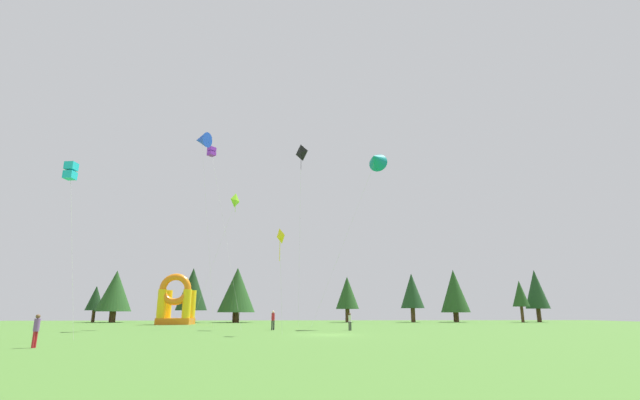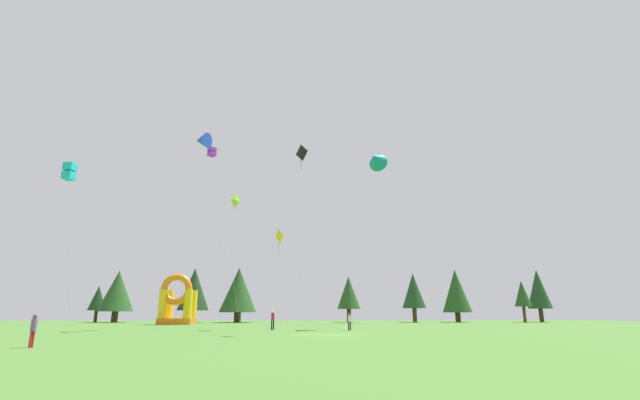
% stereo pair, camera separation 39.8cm
% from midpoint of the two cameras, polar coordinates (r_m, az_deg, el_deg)
% --- Properties ---
extents(ground_plane, '(120.00, 120.00, 0.00)m').
position_cam_midpoint_polar(ground_plane, '(34.69, 0.94, -16.99)').
color(ground_plane, '#47752D').
extents(kite_purple_box, '(5.40, 5.08, 20.41)m').
position_cam_midpoint_polar(kite_purple_box, '(53.66, -13.99, 6.02)').
color(kite_purple_box, purple).
rests_on(kite_purple_box, ground_plane).
extents(kite_blue_delta, '(2.95, 5.08, 21.04)m').
position_cam_midpoint_polar(kite_blue_delta, '(51.06, -15.19, 7.45)').
color(kite_blue_delta, blue).
rests_on(kite_blue_delta, ground_plane).
extents(kite_yellow_diamond, '(0.73, 1.82, 7.83)m').
position_cam_midpoint_polar(kite_yellow_diamond, '(35.07, -5.58, -4.88)').
color(kite_yellow_diamond, yellow).
rests_on(kite_yellow_diamond, ground_plane).
extents(kite_lime_diamond, '(4.42, 1.57, 14.35)m').
position_cam_midpoint_polar(kite_lime_diamond, '(50.58, -10.98, -0.21)').
color(kite_lime_diamond, '#8CD826').
rests_on(kite_lime_diamond, ground_plane).
extents(kite_black_diamond, '(1.32, 8.87, 20.11)m').
position_cam_midpoint_polar(kite_black_diamond, '(51.28, -2.75, 5.92)').
color(kite_black_diamond, black).
rests_on(kite_black_diamond, ground_plane).
extents(kite_cyan_box, '(2.14, 0.74, 11.47)m').
position_cam_midpoint_polar(kite_cyan_box, '(34.32, -29.74, 3.25)').
color(kite_cyan_box, '#19B7CC').
rests_on(kite_cyan_box, ground_plane).
extents(kite_teal_delta, '(8.70, 5.04, 19.89)m').
position_cam_midpoint_polar(kite_teal_delta, '(51.36, 6.99, 5.21)').
color(kite_teal_delta, '#0C7F7A').
rests_on(kite_teal_delta, ground_plane).
extents(person_left_edge, '(0.34, 0.34, 1.81)m').
position_cam_midpoint_polar(person_left_edge, '(44.29, -6.33, -14.92)').
color(person_left_edge, black).
rests_on(person_left_edge, ground_plane).
extents(person_far_side, '(0.31, 0.31, 1.59)m').
position_cam_midpoint_polar(person_far_side, '(42.86, 3.59, -15.18)').
color(person_far_side, black).
rests_on(person_far_side, ground_plane).
extents(person_midfield, '(0.32, 0.32, 1.57)m').
position_cam_midpoint_polar(person_midfield, '(26.30, -33.09, -13.63)').
color(person_midfield, '#B21E26').
rests_on(person_midfield, ground_plane).
extents(inflatable_yellow_castle, '(4.55, 4.11, 6.88)m').
position_cam_midpoint_polar(inflatable_yellow_castle, '(66.41, -18.23, -12.65)').
color(inflatable_yellow_castle, orange).
rests_on(inflatable_yellow_castle, ground_plane).
extents(tree_row_0, '(2.94, 2.94, 6.04)m').
position_cam_midpoint_polar(tree_row_0, '(85.84, -27.07, -11.20)').
color(tree_row_0, '#4C331E').
rests_on(tree_row_0, ground_plane).
extents(tree_row_1, '(5.64, 5.64, 8.53)m').
position_cam_midpoint_polar(tree_row_1, '(83.40, -25.00, -10.57)').
color(tree_row_1, '#4C331E').
rests_on(tree_row_1, ground_plane).
extents(tree_row_2, '(5.10, 5.10, 8.77)m').
position_cam_midpoint_polar(tree_row_2, '(77.48, -16.26, -10.98)').
color(tree_row_2, '#4C331E').
rests_on(tree_row_2, ground_plane).
extents(tree_row_3, '(6.18, 6.18, 8.98)m').
position_cam_midpoint_polar(tree_row_3, '(76.97, -10.79, -11.31)').
color(tree_row_3, '#4C331E').
rests_on(tree_row_3, ground_plane).
extents(tree_row_4, '(3.94, 3.94, 7.61)m').
position_cam_midpoint_polar(tree_row_4, '(77.33, 3.37, -11.86)').
color(tree_row_4, '#4C331E').
rests_on(tree_row_4, ground_plane).
extents(tree_row_5, '(4.00, 4.00, 8.20)m').
position_cam_midpoint_polar(tree_row_5, '(79.37, 11.61, -11.40)').
color(tree_row_5, '#4C331E').
rests_on(tree_row_5, ground_plane).
extents(tree_row_6, '(4.92, 4.92, 8.88)m').
position_cam_midpoint_polar(tree_row_6, '(81.58, 16.78, -11.16)').
color(tree_row_6, '#4C331E').
rests_on(tree_row_6, ground_plane).
extents(tree_row_7, '(2.73, 2.73, 6.91)m').
position_cam_midpoint_polar(tree_row_7, '(84.03, 24.24, -10.96)').
color(tree_row_7, '#4C331E').
rests_on(tree_row_7, ground_plane).
extents(tree_row_8, '(4.02, 4.02, 8.92)m').
position_cam_midpoint_polar(tree_row_8, '(87.70, 25.93, -10.31)').
color(tree_row_8, '#4C331E').
rests_on(tree_row_8, ground_plane).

